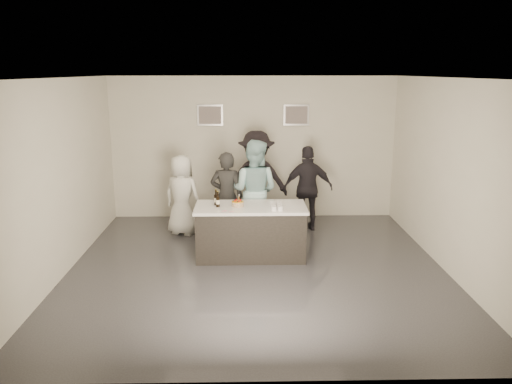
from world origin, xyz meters
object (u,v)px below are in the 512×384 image
at_px(person_main_black, 227,196).
at_px(person_main_blue, 254,190).
at_px(person_guest_right, 308,188).
at_px(bar_counter, 251,232).
at_px(beer_bottle_a, 216,197).
at_px(beer_bottle_b, 218,199).
at_px(cake, 238,204).
at_px(person_guest_left, 182,195).
at_px(person_guest_back, 256,179).

xyz_separation_m(person_main_black, person_main_blue, (0.51, -0.00, 0.11)).
bearing_deg(person_guest_right, bar_counter, 49.64).
relative_size(beer_bottle_a, person_guest_right, 0.15).
distance_m(beer_bottle_b, person_guest_right, 2.29).
height_order(person_main_black, person_main_blue, person_main_blue).
bearing_deg(person_main_black, cake, 109.58).
xyz_separation_m(beer_bottle_a, person_main_black, (0.15, 0.83, -0.19)).
relative_size(cake, beer_bottle_b, 0.78).
xyz_separation_m(cake, person_guest_right, (1.36, 1.49, -0.10)).
distance_m(person_main_blue, person_guest_right, 1.22).
bearing_deg(cake, beer_bottle_b, -173.55).
distance_m(person_main_blue, person_guest_left, 1.43).
bearing_deg(bar_counter, cake, -178.63).
bearing_deg(cake, person_guest_left, 130.41).
relative_size(beer_bottle_b, person_main_blue, 0.14).
height_order(cake, beer_bottle_b, beer_bottle_b).
distance_m(bar_counter, person_guest_left, 1.85).
distance_m(cake, person_guest_left, 1.68).
bearing_deg(person_main_blue, bar_counter, 105.56).
relative_size(beer_bottle_b, person_guest_right, 0.15).
xyz_separation_m(person_main_black, person_guest_right, (1.58, 0.57, 0.01)).
distance_m(cake, person_main_black, 0.96).
relative_size(person_main_black, person_guest_back, 0.86).
height_order(bar_counter, person_guest_back, person_guest_back).
height_order(bar_counter, beer_bottle_b, beer_bottle_b).
distance_m(cake, beer_bottle_b, 0.34).
bearing_deg(beer_bottle_b, person_guest_back, 69.41).
bearing_deg(person_guest_back, beer_bottle_b, 68.10).
bearing_deg(person_guest_back, cake, 77.41).
relative_size(beer_bottle_b, person_guest_left, 0.17).
bearing_deg(cake, beer_bottle_a, 165.26).
relative_size(person_main_blue, person_guest_back, 0.97).
relative_size(person_guest_left, person_guest_back, 0.80).
relative_size(beer_bottle_b, person_guest_back, 0.13).
bearing_deg(cake, person_guest_right, 47.62).
height_order(bar_counter, beer_bottle_a, beer_bottle_a).
bearing_deg(person_guest_right, beer_bottle_b, 39.41).
bearing_deg(beer_bottle_a, person_guest_back, 66.84).
bearing_deg(person_guest_right, person_main_blue, 25.34).
relative_size(cake, person_guest_right, 0.12).
bearing_deg(bar_counter, beer_bottle_b, -175.56).
xyz_separation_m(beer_bottle_b, person_guest_back, (0.68, 1.82, -0.06)).
bearing_deg(beer_bottle_a, person_guest_right, 38.95).
xyz_separation_m(bar_counter, person_guest_back, (0.14, 1.78, 0.52)).
distance_m(bar_counter, person_main_blue, 1.05).
height_order(beer_bottle_b, person_guest_right, person_guest_right).
xyz_separation_m(cake, person_main_blue, (0.29, 0.92, 0.01)).
height_order(beer_bottle_b, person_main_blue, person_main_blue).
distance_m(person_guest_left, person_guest_back, 1.54).
relative_size(beer_bottle_a, person_main_blue, 0.14).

